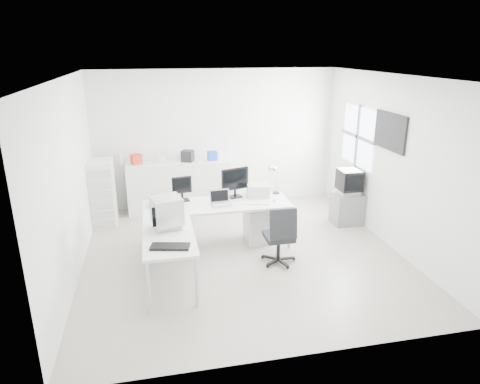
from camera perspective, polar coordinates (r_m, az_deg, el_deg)
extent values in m
cube|color=beige|center=(7.03, 0.34, -8.26)|extent=(5.00, 5.00, 0.01)
cube|color=white|center=(6.28, 0.39, 15.17)|extent=(5.00, 5.00, 0.01)
cube|color=silver|center=(8.91, -3.09, 7.09)|extent=(5.00, 0.02, 2.80)
cube|color=silver|center=(6.48, -21.78, 1.33)|extent=(0.02, 5.00, 2.80)
cube|color=silver|center=(7.44, 19.56, 3.71)|extent=(0.02, 5.00, 2.80)
cube|color=white|center=(7.40, 2.32, -4.29)|extent=(0.40, 0.50, 0.60)
cube|color=black|center=(7.05, -10.03, -1.16)|extent=(0.43, 0.34, 0.15)
cube|color=white|center=(7.04, 2.37, -1.51)|extent=(0.41, 0.23, 0.02)
sphere|color=white|center=(7.15, 4.60, -1.06)|extent=(0.05, 0.05, 0.05)
cube|color=#B2B2B2|center=(7.37, 2.43, 0.23)|extent=(0.41, 0.37, 0.21)
cube|color=black|center=(5.60, -9.30, -7.19)|extent=(0.53, 0.30, 0.03)
cube|color=slate|center=(8.36, 14.10, -2.13)|extent=(0.54, 0.45, 0.59)
cube|color=white|center=(8.79, -8.14, 0.78)|extent=(2.04, 0.51, 1.02)
cube|color=red|center=(8.62, -13.64, 4.27)|extent=(0.24, 0.22, 0.19)
cube|color=white|center=(8.62, -10.30, 4.27)|extent=(0.14, 0.12, 0.12)
cube|color=black|center=(8.64, -7.00, 4.80)|extent=(0.29, 0.28, 0.22)
cube|color=#183EAC|center=(8.70, -3.70, 4.85)|extent=(0.20, 0.18, 0.18)
cylinder|color=white|center=(8.67, -15.63, 4.28)|extent=(0.07, 0.07, 0.22)
cube|color=white|center=(8.32, -17.84, -0.17)|extent=(0.44, 0.52, 1.25)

